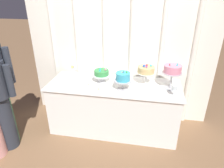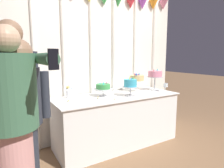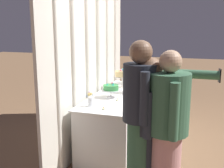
{
  "view_description": "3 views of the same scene",
  "coord_description": "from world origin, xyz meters",
  "px_view_note": "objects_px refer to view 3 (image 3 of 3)",
  "views": [
    {
      "loc": [
        0.46,
        -2.57,
        2.1
      ],
      "look_at": [
        -0.01,
        0.01,
        0.85
      ],
      "focal_mm": 31.9,
      "sensor_mm": 36.0,
      "label": 1
    },
    {
      "loc": [
        -1.57,
        -2.34,
        1.41
      ],
      "look_at": [
        -0.15,
        0.01,
        1.0
      ],
      "focal_mm": 30.13,
      "sensor_mm": 36.0,
      "label": 2
    },
    {
      "loc": [
        -3.96,
        -1.04,
        1.85
      ],
      "look_at": [
        -0.12,
        0.19,
        0.98
      ],
      "focal_mm": 44.44,
      "sensor_mm": 36.0,
      "label": 3
    }
  ],
  "objects_px": {
    "cake_display_midleft": "(131,81)",
    "guest_girl_blue_dress": "(168,131)",
    "cake_display_rightmost": "(131,68)",
    "guest_man_dark_suit": "(148,129)",
    "cake_display_midright": "(122,74)",
    "tealight_far_left": "(104,109)",
    "cake_display_leftmost": "(111,88)",
    "cake_table": "(120,119)",
    "tealight_near_left": "(117,100)",
    "guest_man_pink_jacket": "(139,120)",
    "wine_glass": "(144,78)",
    "flower_vase": "(90,100)",
    "tealight_near_right": "(131,98)"
  },
  "relations": [
    {
      "from": "cake_display_rightmost",
      "to": "guest_man_dark_suit",
      "type": "height_order",
      "value": "guest_man_dark_suit"
    },
    {
      "from": "wine_glass",
      "to": "cake_table",
      "type": "bearing_deg",
      "value": 166.66
    },
    {
      "from": "cake_display_midleft",
      "to": "guest_girl_blue_dress",
      "type": "xyz_separation_m",
      "value": [
        -1.67,
        -0.76,
        -0.1
      ]
    },
    {
      "from": "tealight_near_left",
      "to": "cake_table",
      "type": "bearing_deg",
      "value": 10.45
    },
    {
      "from": "cake_display_midleft",
      "to": "cake_display_rightmost",
      "type": "distance_m",
      "value": 0.7
    },
    {
      "from": "cake_display_leftmost",
      "to": "wine_glass",
      "type": "bearing_deg",
      "value": -14.9
    },
    {
      "from": "cake_display_midleft",
      "to": "tealight_near_right",
      "type": "relative_size",
      "value": 7.23
    },
    {
      "from": "flower_vase",
      "to": "tealight_near_left",
      "type": "relative_size",
      "value": 4.2
    },
    {
      "from": "wine_glass",
      "to": "guest_man_dark_suit",
      "type": "xyz_separation_m",
      "value": [
        -2.28,
        -0.5,
        -0.06
      ]
    },
    {
      "from": "guest_man_pink_jacket",
      "to": "cake_display_leftmost",
      "type": "bearing_deg",
      "value": 28.91
    },
    {
      "from": "cake_display_midright",
      "to": "guest_girl_blue_dress",
      "type": "relative_size",
      "value": 0.2
    },
    {
      "from": "flower_vase",
      "to": "guest_girl_blue_dress",
      "type": "height_order",
      "value": "guest_girl_blue_dress"
    },
    {
      "from": "cake_display_midleft",
      "to": "tealight_near_left",
      "type": "height_order",
      "value": "cake_display_midleft"
    },
    {
      "from": "cake_display_leftmost",
      "to": "tealight_near_right",
      "type": "height_order",
      "value": "cake_display_leftmost"
    },
    {
      "from": "flower_vase",
      "to": "guest_man_dark_suit",
      "type": "height_order",
      "value": "guest_man_dark_suit"
    },
    {
      "from": "cake_display_midright",
      "to": "tealight_near_left",
      "type": "xyz_separation_m",
      "value": [
        -0.83,
        -0.16,
        -0.22
      ]
    },
    {
      "from": "cake_table",
      "to": "tealight_near_right",
      "type": "xyz_separation_m",
      "value": [
        -0.19,
        -0.22,
        0.41
      ]
    },
    {
      "from": "tealight_near_left",
      "to": "guest_man_dark_suit",
      "type": "distance_m",
      "value": 1.23
    },
    {
      "from": "cake_table",
      "to": "wine_glass",
      "type": "height_order",
      "value": "wine_glass"
    },
    {
      "from": "cake_display_midleft",
      "to": "tealight_near_right",
      "type": "xyz_separation_m",
      "value": [
        -0.34,
        -0.09,
        -0.18
      ]
    },
    {
      "from": "cake_display_rightmost",
      "to": "tealight_near_left",
      "type": "xyz_separation_m",
      "value": [
        -1.2,
        -0.1,
        -0.27
      ]
    },
    {
      "from": "cake_display_midright",
      "to": "guest_man_pink_jacket",
      "type": "xyz_separation_m",
      "value": [
        -1.94,
        -0.72,
        -0.08
      ]
    },
    {
      "from": "wine_glass",
      "to": "tealight_near_left",
      "type": "height_order",
      "value": "wine_glass"
    },
    {
      "from": "cake_display_midleft",
      "to": "tealight_far_left",
      "type": "xyz_separation_m",
      "value": [
        -0.95,
        0.12,
        -0.18
      ]
    },
    {
      "from": "cake_display_leftmost",
      "to": "guest_man_dark_suit",
      "type": "height_order",
      "value": "guest_man_dark_suit"
    },
    {
      "from": "wine_glass",
      "to": "guest_man_dark_suit",
      "type": "bearing_deg",
      "value": -167.73
    },
    {
      "from": "tealight_near_left",
      "to": "guest_man_dark_suit",
      "type": "bearing_deg",
      "value": -149.24
    },
    {
      "from": "cake_table",
      "to": "flower_vase",
      "type": "height_order",
      "value": "flower_vase"
    },
    {
      "from": "cake_display_midleft",
      "to": "cake_table",
      "type": "bearing_deg",
      "value": 138.1
    },
    {
      "from": "cake_display_midleft",
      "to": "flower_vase",
      "type": "xyz_separation_m",
      "value": [
        -0.87,
        0.34,
        -0.1
      ]
    },
    {
      "from": "cake_table",
      "to": "flower_vase",
      "type": "distance_m",
      "value": 0.89
    },
    {
      "from": "cake_table",
      "to": "tealight_near_left",
      "type": "xyz_separation_m",
      "value": [
        -0.37,
        -0.07,
        0.41
      ]
    },
    {
      "from": "cake_table",
      "to": "guest_man_pink_jacket",
      "type": "relative_size",
      "value": 1.17
    },
    {
      "from": "wine_glass",
      "to": "tealight_near_left",
      "type": "xyz_separation_m",
      "value": [
        -1.22,
        0.13,
        -0.1
      ]
    },
    {
      "from": "flower_vase",
      "to": "guest_man_pink_jacket",
      "type": "relative_size",
      "value": 0.12
    },
    {
      "from": "cake_display_midleft",
      "to": "guest_man_pink_jacket",
      "type": "relative_size",
      "value": 0.18
    },
    {
      "from": "cake_display_leftmost",
      "to": "cake_display_midleft",
      "type": "distance_m",
      "value": 0.42
    },
    {
      "from": "cake_display_midright",
      "to": "guest_girl_blue_dress",
      "type": "xyz_separation_m",
      "value": [
        -1.98,
        -1.0,
        -0.14
      ]
    },
    {
      "from": "cake_table",
      "to": "cake_display_midright",
      "type": "xyz_separation_m",
      "value": [
        0.46,
        0.1,
        0.63
      ]
    },
    {
      "from": "wine_glass",
      "to": "tealight_near_right",
      "type": "relative_size",
      "value": 3.67
    },
    {
      "from": "tealight_near_left",
      "to": "cake_display_midright",
      "type": "bearing_deg",
      "value": 11.19
    },
    {
      "from": "cake_table",
      "to": "tealight_near_right",
      "type": "bearing_deg",
      "value": -129.68
    },
    {
      "from": "cake_display_rightmost",
      "to": "tealight_near_right",
      "type": "distance_m",
      "value": 1.08
    },
    {
      "from": "cake_table",
      "to": "wine_glass",
      "type": "xyz_separation_m",
      "value": [
        0.85,
        -0.2,
        0.51
      ]
    },
    {
      "from": "guest_man_pink_jacket",
      "to": "guest_man_dark_suit",
      "type": "xyz_separation_m",
      "value": [
        0.05,
        -0.08,
        -0.09
      ]
    },
    {
      "from": "cake_display_midright",
      "to": "tealight_near_right",
      "type": "distance_m",
      "value": 0.75
    },
    {
      "from": "tealight_near_right",
      "to": "tealight_near_left",
      "type": "bearing_deg",
      "value": 140.06
    },
    {
      "from": "cake_display_midright",
      "to": "wine_glass",
      "type": "relative_size",
      "value": 2.1
    },
    {
      "from": "cake_table",
      "to": "tealight_near_left",
      "type": "height_order",
      "value": "tealight_near_left"
    },
    {
      "from": "cake_display_midleft",
      "to": "guest_man_pink_jacket",
      "type": "xyz_separation_m",
      "value": [
        -1.63,
        -0.48,
        -0.04
      ]
    }
  ]
}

